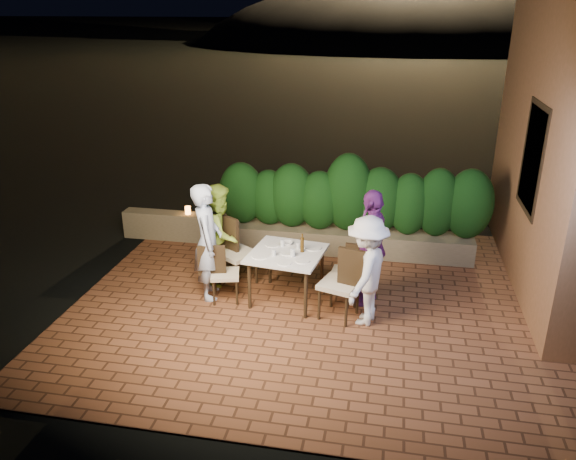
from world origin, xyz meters
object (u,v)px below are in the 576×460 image
(diner_blue, at_px, (208,242))
(parapet_lamp, at_px, (188,210))
(bowl, at_px, (287,243))
(chair_left_back, at_px, (237,252))
(dining_table, at_px, (287,276))
(chair_right_back, at_px, (346,272))
(diner_white, at_px, (367,271))
(chair_right_front, at_px, (339,282))
(diner_green, at_px, (221,234))
(beer_bottle, at_px, (302,243))
(diner_purple, at_px, (371,248))
(chair_left_front, at_px, (225,273))

(diner_blue, distance_m, parapet_lamp, 2.23)
(bowl, relative_size, chair_left_back, 0.15)
(dining_table, xyz_separation_m, chair_left_back, (-0.83, 0.36, 0.15))
(chair_right_back, bearing_deg, diner_white, 125.51)
(chair_left_back, xyz_separation_m, parapet_lamp, (-1.34, 1.51, 0.04))
(chair_right_front, relative_size, diner_green, 0.67)
(beer_bottle, height_order, diner_white, diner_white)
(chair_right_front, relative_size, parapet_lamp, 7.47)
(bowl, height_order, diner_green, diner_green)
(diner_white, xyz_separation_m, parapet_lamp, (-3.32, 2.27, -0.19))
(beer_bottle, height_order, chair_right_back, beer_bottle)
(diner_blue, height_order, diner_purple, diner_blue)
(chair_right_front, xyz_separation_m, diner_blue, (-1.92, 0.26, 0.34))
(chair_right_front, bearing_deg, chair_left_back, -5.78)
(bowl, relative_size, parapet_lamp, 1.16)
(diner_white, distance_m, parapet_lamp, 4.02)
(chair_right_back, relative_size, diner_blue, 0.52)
(chair_left_front, height_order, diner_purple, diner_purple)
(diner_blue, bearing_deg, diner_white, -114.27)
(chair_left_back, height_order, diner_blue, diner_blue)
(chair_right_front, bearing_deg, diner_purple, -109.59)
(diner_green, bearing_deg, diner_purple, -97.03)
(dining_table, relative_size, chair_left_front, 1.16)
(chair_right_back, bearing_deg, chair_left_front, 15.50)
(chair_right_front, distance_m, diner_green, 2.06)
(dining_table, relative_size, bowl, 6.14)
(dining_table, relative_size, diner_purple, 0.59)
(bowl, height_order, diner_blue, diner_blue)
(beer_bottle, distance_m, diner_white, 1.05)
(chair_left_back, distance_m, chair_right_back, 1.69)
(chair_right_front, xyz_separation_m, diner_purple, (0.38, 0.51, 0.33))
(dining_table, distance_m, diner_white, 1.27)
(beer_bottle, distance_m, diner_blue, 1.35)
(chair_left_back, bearing_deg, diner_purple, 26.88)
(dining_table, relative_size, diner_white, 0.66)
(dining_table, height_order, diner_blue, diner_blue)
(diner_blue, bearing_deg, diner_green, -19.99)
(dining_table, height_order, bowl, bowl)
(diner_white, xyz_separation_m, diner_purple, (0.03, 0.56, 0.09))
(chair_right_back, bearing_deg, diner_blue, 11.75)
(dining_table, height_order, parapet_lamp, dining_table)
(bowl, xyz_separation_m, diner_white, (1.19, -0.69, -0.01))
(dining_table, xyz_separation_m, diner_purple, (1.17, 0.16, 0.47))
(diner_blue, bearing_deg, chair_right_front, -114.03)
(diner_green, distance_m, diner_purple, 2.29)
(diner_white, relative_size, diner_purple, 0.89)
(diner_blue, relative_size, diner_green, 1.11)
(chair_left_back, bearing_deg, diner_blue, -91.98)
(chair_left_front, distance_m, diner_purple, 2.11)
(diner_green, bearing_deg, dining_table, -111.73)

